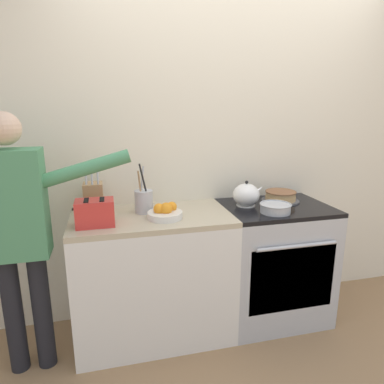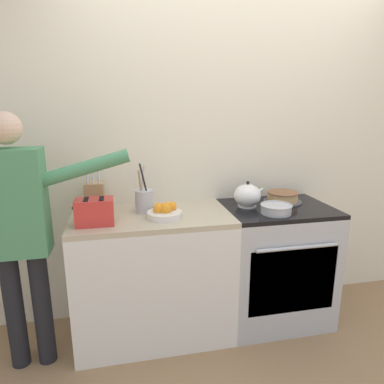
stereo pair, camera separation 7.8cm
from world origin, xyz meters
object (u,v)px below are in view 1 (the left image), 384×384
Objects in this scene: stove_range at (273,262)px; toaster at (95,213)px; tea_kettle at (246,195)px; knife_block at (94,197)px; layer_cake at (281,197)px; person_baker at (18,226)px; mixing_bowl at (275,208)px; utensil_crock at (144,201)px; fruit_bowl at (165,213)px.

toaster reaches higher than stove_range.
tea_kettle is 1.08m from knife_block.
tea_kettle is 0.97× the size of toaster.
person_baker is (-1.79, -0.26, 0.01)m from layer_cake.
mixing_bowl is (-0.09, -0.15, 0.48)m from stove_range.
person_baker reaches higher than utensil_crock.
knife_block is 0.19× the size of person_baker.
mixing_bowl is 1.24m from knife_block.
toaster is (-1.27, -0.12, 0.53)m from stove_range.
fruit_bowl reaches higher than layer_cake.
person_baker is at bearing -175.26° from fruit_bowl.
layer_cake is 0.94m from fruit_bowl.
stove_range is at bearing -129.45° from layer_cake.
toaster is at bearing 178.46° from mixing_bowl.
person_baker reaches higher than knife_block.
tea_kettle is at bearing -3.38° from person_baker.
tea_kettle is (-0.22, 0.06, 0.53)m from stove_range.
knife_block is at bearing 172.71° from stove_range.
person_baker reaches higher than tea_kettle.
stove_range is 1.41m from knife_block.
stove_range is at bearing 5.42° from fruit_bowl.
tea_kettle reaches higher than mixing_bowl.
utensil_crock reaches higher than mixing_bowl.
utensil_crock is 0.22× the size of person_baker.
toaster is 0.15× the size of person_baker.
fruit_bowl is (0.45, -0.24, -0.07)m from knife_block.
tea_kettle is 0.79× the size of knife_block.
person_baker is (-0.41, -0.32, -0.06)m from knife_block.
toaster is at bearing -86.96° from knife_block.
stove_range is 0.51m from mixing_bowl.
tea_kettle is 0.69× the size of utensil_crock.
toaster reaches higher than fruit_bowl.
utensil_crock is (-0.96, 0.08, 0.53)m from stove_range.
person_baker reaches higher than toaster.
mixing_bowl is 0.14× the size of person_baker.
mixing_bowl is at bearing -14.47° from utensil_crock.
utensil_crock reaches higher than tea_kettle.
layer_cake is 1.20× the size of tea_kettle.
stove_range is 3.91× the size of fruit_bowl.
layer_cake reaches higher than stove_range.
knife_block is 0.87× the size of utensil_crock.
utensil_crock is at bearing -15.08° from knife_block.
person_baker reaches higher than stove_range.
knife_block reaches higher than layer_cake.
toaster is at bearing -170.74° from tea_kettle.
fruit_bowl is (0.12, -0.16, -0.05)m from utensil_crock.
tea_kettle is at bearing 165.64° from stove_range.
knife_block is 0.34m from utensil_crock.
layer_cake is 0.18× the size of person_baker.
fruit_bowl is at bearing -52.27° from utensil_crock.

